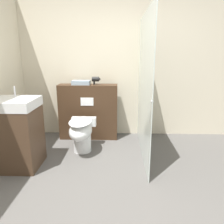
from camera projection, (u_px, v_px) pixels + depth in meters
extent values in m
plane|color=#565451|center=(108.00, 197.00, 2.35)|extent=(12.00, 12.00, 0.00)
cube|color=beige|center=(113.00, 68.00, 3.97)|extent=(8.00, 0.06, 2.50)
cube|color=#3D2819|center=(89.00, 112.00, 3.93)|extent=(1.03, 0.28, 0.98)
cube|color=white|center=(87.00, 102.00, 3.73)|extent=(0.22, 0.01, 0.14)
cube|color=silver|center=(144.00, 87.00, 3.16)|extent=(0.01, 1.70, 2.06)
sphere|color=#B2B2B7|center=(152.00, 102.00, 2.38)|extent=(0.04, 0.04, 0.04)
cylinder|color=white|center=(82.00, 141.00, 3.43)|extent=(0.28, 0.28, 0.35)
ellipsoid|color=white|center=(81.00, 131.00, 3.28)|extent=(0.34, 0.57, 0.27)
ellipsoid|color=white|center=(80.00, 121.00, 3.25)|extent=(0.33, 0.56, 0.02)
cube|color=white|center=(84.00, 122.00, 3.58)|extent=(0.40, 0.12, 0.14)
cube|color=#473323|center=(15.00, 138.00, 2.91)|extent=(0.64, 0.54, 0.82)
cube|color=white|center=(10.00, 104.00, 2.79)|extent=(0.65, 0.55, 0.12)
cylinder|color=silver|center=(15.00, 91.00, 2.90)|extent=(0.02, 0.02, 0.14)
cylinder|color=black|center=(95.00, 79.00, 3.78)|extent=(0.12, 0.08, 0.08)
cone|color=black|center=(100.00, 79.00, 3.78)|extent=(0.03, 0.07, 0.07)
cylinder|color=black|center=(94.00, 82.00, 3.79)|extent=(0.03, 0.03, 0.09)
cube|color=#8C9EAD|center=(81.00, 83.00, 3.78)|extent=(0.31, 0.19, 0.07)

